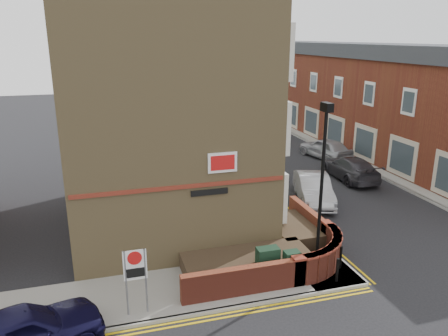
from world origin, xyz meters
TOP-DOWN VIEW (x-y plane):
  - ground at (0.00, 0.00)m, footprint 120.00×120.00m
  - pavement_corner at (-3.50, 1.50)m, footprint 13.00×3.00m
  - pavement_main at (2.00, 16.00)m, footprint 2.00×32.00m
  - pavement_far at (13.00, 13.00)m, footprint 4.00×40.00m
  - kerb_side at (-3.50, 0.00)m, footprint 13.00×0.15m
  - kerb_main_near at (3.00, 16.00)m, footprint 0.15×32.00m
  - kerb_main_far at (11.00, 13.00)m, footprint 0.15×40.00m
  - yellow_lines_side at (-3.50, -0.25)m, footprint 13.00×0.28m
  - yellow_lines_main at (3.25, 16.00)m, footprint 0.28×32.00m
  - corner_building at (-2.84, 8.00)m, footprint 8.95×10.40m
  - garden_wall at (0.00, 2.50)m, footprint 6.80×6.00m
  - lamppost at (1.60, 1.20)m, footprint 0.25×0.50m
  - utility_cabinet_large at (-0.30, 1.30)m, footprint 0.80×0.45m
  - utility_cabinet_small at (0.50, 1.00)m, footprint 0.55×0.40m
  - bollard_near at (2.00, 0.40)m, footprint 0.11×0.11m
  - bollard_far at (2.60, 1.20)m, footprint 0.11×0.11m
  - zone_sign at (-5.00, 0.50)m, footprint 0.72×0.07m
  - far_terrace at (14.50, 17.00)m, footprint 5.40×30.40m
  - far_terrace_cream at (14.50, 38.00)m, footprint 5.40×12.40m
  - tree_near at (2.00, 14.05)m, footprint 3.64×3.65m
  - tree_mid at (2.00, 22.05)m, footprint 4.03×4.03m
  - tree_far at (2.00, 30.05)m, footprint 3.81×3.81m
  - traffic_light_assembly at (2.40, 25.00)m, footprint 0.20×0.16m
  - navy_hatchback at (-8.26, -0.50)m, footprint 4.87×3.34m
  - silver_car_near at (4.99, 8.02)m, footprint 2.81×4.79m
  - red_car_main at (4.61, 21.07)m, footprint 2.91×5.14m
  - grey_car_far at (9.00, 10.93)m, footprint 2.19×4.94m
  - silver_car_far at (9.91, 15.66)m, footprint 2.66×4.68m

SIDE VIEW (x-z plane):
  - ground at x=0.00m, z-range 0.00..0.00m
  - garden_wall at x=0.00m, z-range -0.60..0.60m
  - yellow_lines_side at x=-3.50m, z-range 0.00..0.01m
  - yellow_lines_main at x=3.25m, z-range 0.00..0.01m
  - pavement_corner at x=-3.50m, z-range 0.00..0.12m
  - pavement_main at x=2.00m, z-range 0.00..0.12m
  - pavement_far at x=13.00m, z-range 0.00..0.12m
  - kerb_side at x=-3.50m, z-range 0.00..0.12m
  - kerb_main_near at x=3.00m, z-range 0.00..0.12m
  - kerb_main_far at x=11.00m, z-range 0.00..0.12m
  - bollard_near at x=2.00m, z-range 0.12..1.02m
  - bollard_far at x=2.60m, z-range 0.12..1.02m
  - utility_cabinet_small at x=0.50m, z-range 0.12..1.22m
  - red_car_main at x=4.61m, z-range 0.00..1.35m
  - grey_car_far at x=9.00m, z-range 0.00..1.41m
  - utility_cabinet_large at x=-0.30m, z-range 0.12..1.32m
  - silver_car_near at x=4.99m, z-range 0.00..1.49m
  - silver_car_far at x=9.91m, z-range 0.00..1.50m
  - navy_hatchback at x=-8.26m, z-range 0.00..1.54m
  - zone_sign at x=-5.00m, z-range 0.54..2.74m
  - traffic_light_assembly at x=2.40m, z-range 0.68..4.88m
  - lamppost at x=1.60m, z-range 0.19..6.49m
  - far_terrace at x=14.50m, z-range 0.04..8.04m
  - far_terrace_cream at x=14.50m, z-range 0.05..8.05m
  - tree_near at x=2.00m, z-range 1.35..8.05m
  - tree_far at x=2.00m, z-range 1.41..8.42m
  - tree_mid at x=2.00m, z-range 1.49..8.91m
  - corner_building at x=-2.84m, z-range -0.57..13.03m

